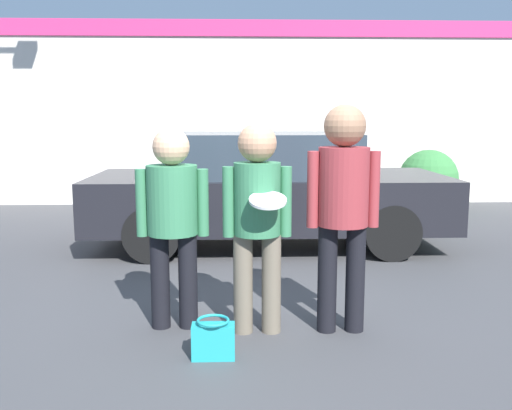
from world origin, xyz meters
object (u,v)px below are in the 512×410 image
object	(u,v)px
person_left	(172,211)
shrub	(428,179)
person_right	(343,197)
parked_car_near	(267,189)
handbag	(213,339)
person_middle_with_frisbee	(257,211)

from	to	relation	value
person_left	shrub	size ratio (longest dim) A/B	1.49
person_left	person_right	xyz separation A→B (m)	(1.31, -0.13, 0.12)
parked_car_near	person_right	bearing A→B (deg)	-82.22
person_left	person_right	size ratio (longest dim) A/B	0.90
person_left	handbag	xyz separation A→B (m)	(0.33, -0.61, -0.81)
person_right	parked_car_near	xyz separation A→B (m)	(-0.41, 3.02, -0.33)
person_left	person_right	distance (m)	1.33
person_left	handbag	size ratio (longest dim) A/B	5.30
person_middle_with_frisbee	handbag	xyz separation A→B (m)	(-0.33, -0.48, -0.83)
person_right	shrub	distance (m)	6.55
shrub	person_right	bearing A→B (deg)	-114.47
person_left	person_middle_with_frisbee	world-z (taller)	person_middle_with_frisbee
person_right	handbag	bearing A→B (deg)	-153.79
person_middle_with_frisbee	person_right	size ratio (longest dim) A/B	0.92
parked_car_near	handbag	distance (m)	3.60
person_middle_with_frisbee	shrub	bearing A→B (deg)	60.53
parked_car_near	person_middle_with_frisbee	bearing A→B (deg)	-94.60
shrub	parked_car_near	bearing A→B (deg)	-136.85
person_middle_with_frisbee	person_right	world-z (taller)	person_right
person_left	shrub	xyz separation A→B (m)	(4.02, 5.81, -0.41)
person_left	handbag	bearing A→B (deg)	-61.53
shrub	handbag	world-z (taller)	shrub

